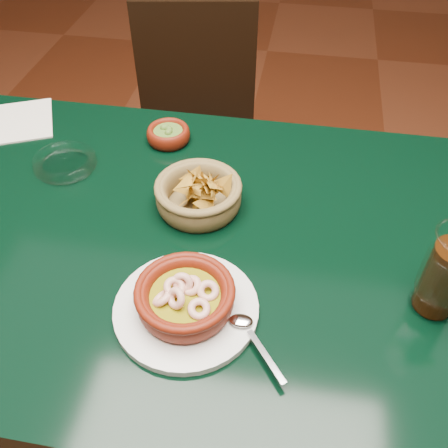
% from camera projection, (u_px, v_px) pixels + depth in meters
% --- Properties ---
extents(ground, '(7.00, 7.00, 0.00)m').
position_uv_depth(ground, '(178.00, 412.00, 1.45)').
color(ground, '#471C0C').
rests_on(ground, ground).
extents(dining_table, '(1.20, 0.80, 0.75)m').
position_uv_depth(dining_table, '(156.00, 265.00, 0.99)').
color(dining_table, black).
rests_on(dining_table, ground).
extents(dining_chair, '(0.46, 0.46, 0.86)m').
position_uv_depth(dining_chair, '(197.00, 135.00, 1.62)').
color(dining_chair, black).
rests_on(dining_chair, ground).
extents(shrimp_plate, '(0.28, 0.23, 0.08)m').
position_uv_depth(shrimp_plate, '(186.00, 300.00, 0.77)').
color(shrimp_plate, silver).
rests_on(shrimp_plate, dining_table).
extents(chip_basket, '(0.20, 0.20, 0.12)m').
position_uv_depth(chip_basket, '(199.00, 195.00, 0.94)').
color(chip_basket, brown).
rests_on(chip_basket, dining_table).
extents(guacamole_ramekin, '(0.11, 0.11, 0.04)m').
position_uv_depth(guacamole_ramekin, '(168.00, 134.00, 1.11)').
color(guacamole_ramekin, '#541307').
rests_on(guacamole_ramekin, dining_table).
extents(cola_drink, '(0.16, 0.16, 0.18)m').
position_uv_depth(cola_drink, '(447.00, 274.00, 0.74)').
color(cola_drink, white).
rests_on(cola_drink, dining_table).
extents(glass_ashtray, '(0.14, 0.14, 0.03)m').
position_uv_depth(glass_ashtray, '(65.00, 163.00, 1.04)').
color(glass_ashtray, white).
rests_on(glass_ashtray, dining_table).
extents(paper_menu, '(0.19, 0.21, 0.00)m').
position_uv_depth(paper_menu, '(24.00, 121.00, 1.17)').
color(paper_menu, beige).
rests_on(paper_menu, dining_table).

